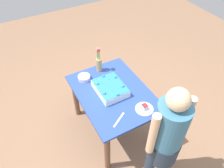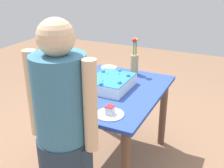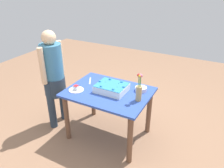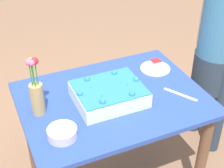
{
  "view_description": "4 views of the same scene",
  "coord_description": "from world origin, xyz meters",
  "px_view_note": "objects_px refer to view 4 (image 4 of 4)",
  "views": [
    {
      "loc": [
        -1.61,
        0.89,
        2.66
      ],
      "look_at": [
        0.07,
        -0.02,
        0.81
      ],
      "focal_mm": 35.0,
      "sensor_mm": 36.0,
      "label": 1
    },
    {
      "loc": [
        -1.98,
        -0.96,
        1.72
      ],
      "look_at": [
        -0.01,
        -0.01,
        0.8
      ],
      "focal_mm": 45.0,
      "sensor_mm": 36.0,
      "label": 2
    },
    {
      "loc": [
        1.26,
        -2.26,
        2.16
      ],
      "look_at": [
        0.02,
        0.06,
        0.83
      ],
      "focal_mm": 35.0,
      "sensor_mm": 36.0,
      "label": 3
    },
    {
      "loc": [
        0.68,
        1.54,
        1.98
      ],
      "look_at": [
        -0.01,
        -0.02,
        0.82
      ],
      "focal_mm": 55.0,
      "sensor_mm": 36.0,
      "label": 4
    }
  ],
  "objects_px": {
    "serving_plate_with_slice": "(155,67)",
    "fruit_bowl": "(62,133)",
    "person_standing": "(219,46)",
    "sheet_cake": "(109,94)",
    "cake_knife": "(180,94)",
    "flower_vase": "(37,94)"
  },
  "relations": [
    {
      "from": "cake_knife",
      "to": "fruit_bowl",
      "type": "distance_m",
      "value": 0.78
    },
    {
      "from": "sheet_cake",
      "to": "person_standing",
      "type": "bearing_deg",
      "value": -171.93
    },
    {
      "from": "sheet_cake",
      "to": "fruit_bowl",
      "type": "relative_size",
      "value": 2.55
    },
    {
      "from": "person_standing",
      "to": "serving_plate_with_slice",
      "type": "bearing_deg",
      "value": -9.53
    },
    {
      "from": "serving_plate_with_slice",
      "to": "person_standing",
      "type": "distance_m",
      "value": 0.47
    },
    {
      "from": "fruit_bowl",
      "to": "serving_plate_with_slice",
      "type": "bearing_deg",
      "value": -153.2
    },
    {
      "from": "sheet_cake",
      "to": "serving_plate_with_slice",
      "type": "relative_size",
      "value": 1.97
    },
    {
      "from": "cake_knife",
      "to": "sheet_cake",
      "type": "bearing_deg",
      "value": 43.01
    },
    {
      "from": "sheet_cake",
      "to": "person_standing",
      "type": "relative_size",
      "value": 0.27
    },
    {
      "from": "serving_plate_with_slice",
      "to": "flower_vase",
      "type": "relative_size",
      "value": 0.57
    },
    {
      "from": "cake_knife",
      "to": "fruit_bowl",
      "type": "height_order",
      "value": "fruit_bowl"
    },
    {
      "from": "serving_plate_with_slice",
      "to": "flower_vase",
      "type": "distance_m",
      "value": 0.87
    },
    {
      "from": "sheet_cake",
      "to": "flower_vase",
      "type": "bearing_deg",
      "value": -7.5
    },
    {
      "from": "cake_knife",
      "to": "fruit_bowl",
      "type": "bearing_deg",
      "value": 64.28
    },
    {
      "from": "flower_vase",
      "to": "person_standing",
      "type": "height_order",
      "value": "person_standing"
    },
    {
      "from": "serving_plate_with_slice",
      "to": "person_standing",
      "type": "relative_size",
      "value": 0.14
    },
    {
      "from": "serving_plate_with_slice",
      "to": "fruit_bowl",
      "type": "height_order",
      "value": "serving_plate_with_slice"
    },
    {
      "from": "fruit_bowl",
      "to": "cake_knife",
      "type": "bearing_deg",
      "value": -174.88
    },
    {
      "from": "cake_knife",
      "to": "serving_plate_with_slice",
      "type": "bearing_deg",
      "value": -32.37
    },
    {
      "from": "fruit_bowl",
      "to": "person_standing",
      "type": "relative_size",
      "value": 0.11
    },
    {
      "from": "serving_plate_with_slice",
      "to": "fruit_bowl",
      "type": "bearing_deg",
      "value": 26.8
    },
    {
      "from": "flower_vase",
      "to": "fruit_bowl",
      "type": "relative_size",
      "value": 2.29
    }
  ]
}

